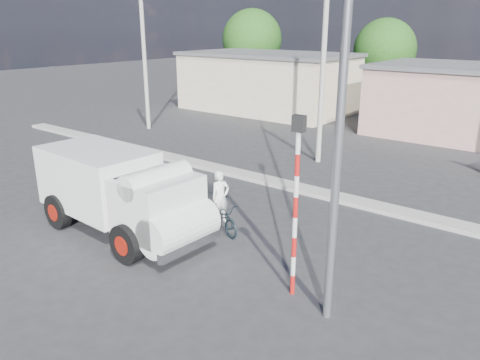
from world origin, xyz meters
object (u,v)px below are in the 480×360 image
Objects in this scene: cyclist at (221,206)px; streetlight at (334,92)px; bicycle at (221,217)px; truck at (122,192)px; traffic_pole at (296,193)px.

cyclist is 6.49m from streetlight.
bicycle is at bearing 157.10° from streetlight.
bicycle is (2.21, 2.00, -0.91)m from truck.
streetlight is at bearing -17.73° from traffic_pole.
traffic_pole is at bearing 5.61° from truck.
traffic_pole is (5.89, 0.35, 1.19)m from truck.
cyclist is 0.19× the size of streetlight.
streetlight is at bearing -94.43° from bicycle.
traffic_pole is (3.69, -1.65, 1.75)m from cyclist.
traffic_pole reaches higher than bicycle.
truck is at bearing 150.68° from cyclist.
traffic_pole is at bearing -95.69° from bicycle.
truck is 7.70m from streetlight.
truck is at bearing -176.62° from traffic_pole.
bicycle is at bearing 155.84° from traffic_pole.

